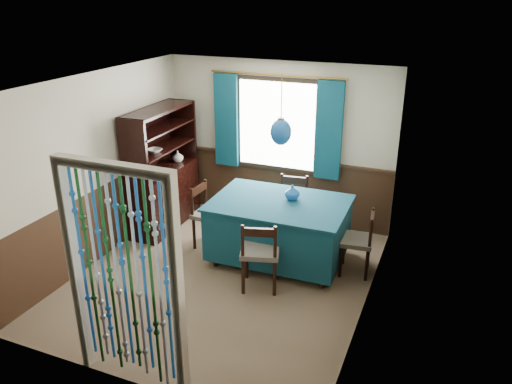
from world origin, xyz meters
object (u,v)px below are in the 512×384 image
at_px(chair_left, 209,214).
at_px(bowl_shelf, 154,150).
at_px(sideboard, 163,187).
at_px(pendant_lamp, 281,132).
at_px(chair_right, 358,241).
at_px(vase_sideboard, 178,156).
at_px(vase_table, 292,193).
at_px(chair_far, 292,206).
at_px(dining_table, 279,227).
at_px(chair_near, 260,253).

height_order(chair_left, bowl_shelf, bowl_shelf).
xyz_separation_m(sideboard, pendant_lamp, (2.04, -0.38, 1.18)).
bearing_deg(pendant_lamp, chair_left, 178.69).
xyz_separation_m(chair_left, chair_right, (2.12, 0.06, -0.03)).
xyz_separation_m(chair_left, vase_sideboard, (-0.92, 0.74, 0.53)).
distance_m(sideboard, vase_sideboard, 0.55).
height_order(sideboard, pendant_lamp, pendant_lamp).
height_order(pendant_lamp, vase_table, pendant_lamp).
bearing_deg(chair_left, sideboard, -107.71).
xyz_separation_m(pendant_lamp, vase_sideboard, (-1.98, 0.77, -0.79)).
bearing_deg(chair_far, dining_table, 88.23).
height_order(sideboard, vase_sideboard, sideboard).
distance_m(chair_left, vase_sideboard, 1.29).
relative_size(chair_left, sideboard, 0.50).
bearing_deg(bowl_shelf, sideboard, 103.87).
distance_m(dining_table, chair_far, 0.76).
height_order(dining_table, bowl_shelf, bowl_shelf).
distance_m(chair_left, bowl_shelf, 1.22).
bearing_deg(sideboard, chair_right, -6.67).
bearing_deg(dining_table, sideboard, 168.29).
distance_m(dining_table, sideboard, 2.08).
height_order(chair_far, sideboard, sideboard).
distance_m(chair_far, sideboard, 2.01).
height_order(chair_right, vase_sideboard, vase_sideboard).
bearing_deg(chair_left, chair_right, 93.99).
xyz_separation_m(sideboard, vase_sideboard, (0.06, 0.38, 0.39)).
bearing_deg(bowl_shelf, vase_table, 0.10).
height_order(dining_table, vase_table, vase_table).
relative_size(dining_table, bowl_shelf, 7.72).
xyz_separation_m(chair_near, chair_left, (-1.08, 0.77, -0.00)).
relative_size(dining_table, vase_sideboard, 9.06).
relative_size(chair_right, vase_table, 4.58).
distance_m(chair_far, chair_left, 1.23).
distance_m(bowl_shelf, vase_sideboard, 0.68).
height_order(pendant_lamp, vase_sideboard, pendant_lamp).
bearing_deg(chair_far, pendant_lamp, 88.23).
bearing_deg(chair_right, pendant_lamp, 87.39).
relative_size(chair_near, pendant_lamp, 1.09).
height_order(sideboard, vase_table, sideboard).
bearing_deg(sideboard, chair_left, -21.27).
bearing_deg(chair_far, chair_right, 141.59).
bearing_deg(chair_right, dining_table, 87.39).
height_order(chair_near, chair_right, chair_near).
relative_size(chair_right, vase_sideboard, 4.33).
distance_m(chair_near, vase_sideboard, 2.56).
relative_size(sideboard, vase_table, 9.81).
distance_m(chair_far, bowl_shelf, 2.16).
height_order(chair_right, vase_table, vase_table).
xyz_separation_m(chair_far, sideboard, (-1.96, -0.38, 0.15)).
bearing_deg(pendant_lamp, chair_right, 4.33).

